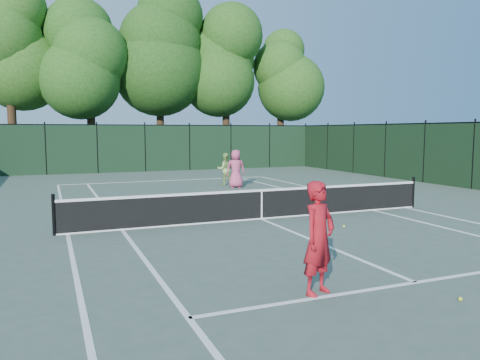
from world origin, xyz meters
name	(u,v)px	position (x,y,z in m)	size (l,w,h in m)	color
ground	(261,219)	(0.00, 0.00, 0.00)	(90.00, 90.00, 0.00)	#47564B
sideline_doubles_left	(68,234)	(-5.49, 0.00, 0.00)	(0.10, 23.77, 0.01)	white
sideline_doubles_right	(405,208)	(5.49, 0.00, 0.00)	(0.10, 23.77, 0.01)	white
sideline_singles_left	(122,230)	(-4.12, 0.00, 0.00)	(0.10, 23.77, 0.01)	white
sideline_singles_right	(373,210)	(4.12, 0.00, 0.00)	(0.10, 23.77, 0.01)	white
baseline_far	(168,181)	(0.00, 11.88, 0.00)	(10.97, 0.10, 0.01)	white
service_line_near	(415,282)	(0.00, -6.40, 0.00)	(8.23, 0.10, 0.01)	white
service_line_far	(198,193)	(0.00, 6.40, 0.00)	(8.23, 0.10, 0.01)	white
center_service_line	(261,219)	(0.00, 0.00, 0.00)	(0.10, 12.80, 0.01)	white
tennis_net	(262,203)	(0.00, 0.00, 0.48)	(11.69, 0.09, 1.06)	black
fence_far	(145,149)	(0.00, 18.00, 1.50)	(24.00, 0.05, 3.00)	black
tree_1	(8,38)	(-8.00, 22.00, 8.69)	(6.80, 6.80, 13.98)	black
tree_2	(89,57)	(-3.00, 21.80, 7.73)	(6.00, 6.00, 12.40)	black
tree_3	(159,44)	(2.00, 22.30, 9.01)	(7.00, 7.00, 14.45)	black
tree_4	(226,59)	(7.00, 21.60, 8.14)	(6.20, 6.20, 12.97)	black
tree_5	(281,69)	(12.00, 22.10, 7.71)	(5.80, 5.80, 12.23)	black
coach	(319,238)	(-1.88, -6.22, 0.93)	(0.82, 0.89, 1.85)	#A8131D
player_pink	(236,169)	(2.21, 7.60, 0.89)	(0.97, 0.75, 1.78)	#CA4770
player_green	(225,169)	(2.09, 8.73, 0.79)	(0.84, 0.70, 1.57)	#90BE5F
loose_ball_near_cart	(460,299)	(-0.01, -7.37, 0.03)	(0.07, 0.07, 0.07)	#C1CF2A
loose_ball_midcourt	(344,226)	(1.58, -1.98, 0.03)	(0.07, 0.07, 0.07)	#E4F432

